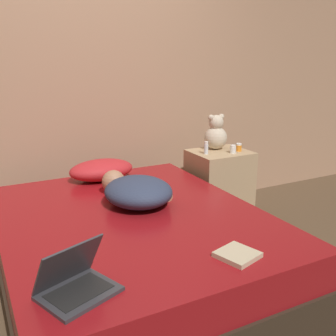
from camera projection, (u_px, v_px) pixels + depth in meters
ground_plane at (133, 290)px, 2.50m from camera, size 12.00×12.00×0.00m
wall_back at (72, 74)px, 3.18m from camera, size 8.00×0.06×2.60m
bed at (132, 254)px, 2.43m from camera, size 1.52×1.88×0.52m
nightstand at (219, 189)px, 3.40m from camera, size 0.48×0.41×0.66m
pillow at (101, 170)px, 2.99m from camera, size 0.49×0.31×0.16m
person_lying at (136, 191)px, 2.50m from camera, size 0.50×0.64×0.18m
laptop at (75, 282)px, 1.56m from camera, size 0.35×0.32×0.22m
teddy_bear at (216, 134)px, 3.36m from camera, size 0.20×0.20×0.30m
bottle_clear at (206, 148)px, 3.21m from camera, size 0.03×0.03×0.10m
bottle_orange at (239, 147)px, 3.31m from camera, size 0.05×0.05×0.07m
bottle_white at (233, 149)px, 3.24m from camera, size 0.05×0.05×0.07m
book at (237, 255)px, 1.85m from camera, size 0.21×0.21×0.02m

